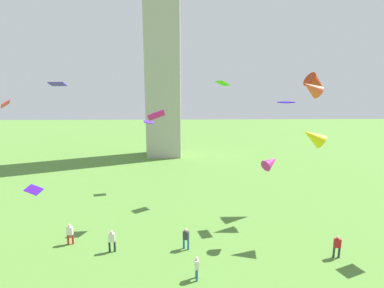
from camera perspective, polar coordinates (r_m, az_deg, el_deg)
name	(u,v)px	position (r m, az deg, el deg)	size (l,w,h in m)	color
monument_obelisk	(163,27)	(53.25, -6.05, 22.80)	(6.11, 6.11, 46.13)	#A8A399
person_0	(186,237)	(21.89, -1.24, -18.62)	(0.50, 0.41, 1.66)	#235693
person_1	(112,240)	(22.37, -16.13, -18.35)	(0.52, 0.30, 1.68)	#1E2333
person_2	(70,233)	(24.41, -23.76, -16.33)	(0.51, 0.25, 1.66)	red
person_3	(197,267)	(18.98, 0.96, -23.84)	(0.25, 0.48, 1.55)	#235693
person_4	(337,245)	(23.32, 27.62, -17.93)	(0.52, 0.28, 1.67)	#2D3338
kite_flying_0	(317,85)	(30.89, 24.26, 11.05)	(2.91, 2.11, 2.39)	#B33012
kite_flying_1	(149,122)	(33.61, -8.85, 4.48)	(1.33, 1.08, 0.48)	#532BCF
kite_flying_2	(57,84)	(34.50, -25.88, 10.99)	(1.67, 1.13, 0.44)	#482CBF
kite_flying_3	(5,104)	(26.06, -33.94, 6.83)	(1.01, 1.22, 0.73)	#D6323F
kite_flying_4	(34,190)	(22.04, -29.71, -8.15)	(1.19, 0.88, 0.57)	#4014D5
kite_flying_5	(271,162)	(22.39, 15.89, -3.59)	(1.77, 1.58, 1.31)	#BD2286
kite_flying_6	(156,115)	(24.65, -7.34, 5.86)	(1.48, 1.17, 1.07)	#BD0F8C
kite_flying_7	(286,102)	(26.16, 18.70, 8.12)	(1.22, 1.53, 0.15)	#270ACD
kite_flying_8	(223,83)	(30.37, 6.34, 12.26)	(1.66, 1.58, 0.55)	#3AC107
kite_flying_9	(311,88)	(27.90, 23.25, 10.52)	(2.29, 1.58, 1.91)	#F2522D
kite_flying_11	(313,137)	(23.18, 23.52, 1.41)	(2.10, 1.41, 1.80)	yellow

